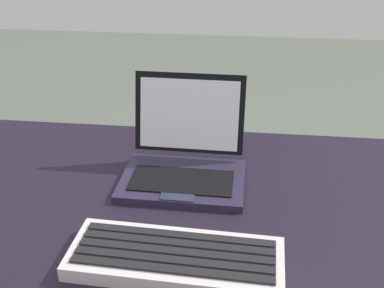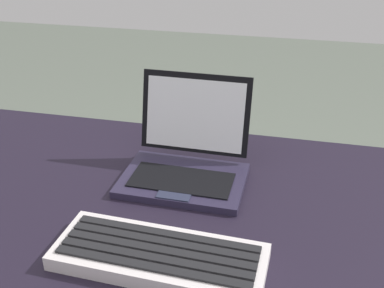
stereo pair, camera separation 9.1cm
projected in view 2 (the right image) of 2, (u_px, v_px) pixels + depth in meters
The scene contains 3 objects.
desk at pixel (216, 253), 0.93m from camera, with size 1.33×0.65×0.73m.
laptop_front at pixel (187, 159), 0.97m from camera, with size 0.25×0.22×0.19m.
external_keyboard at pixel (159, 256), 0.74m from camera, with size 0.34×0.14×0.03m.
Camera 2 is at (0.12, -0.72, 1.25)m, focal length 44.20 mm.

